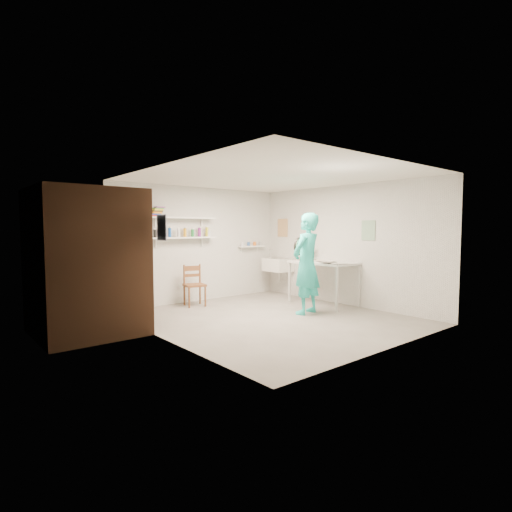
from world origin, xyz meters
TOP-DOWN VIEW (x-y plane):
  - floor at (0.00, 0.00)m, footprint 4.00×4.50m
  - ceiling at (0.00, 0.00)m, footprint 4.00×4.50m
  - wall_back at (0.00, 2.26)m, footprint 4.00×0.02m
  - wall_front at (0.00, -2.26)m, footprint 4.00×0.02m
  - wall_left at (-2.01, 0.00)m, footprint 0.02×4.50m
  - wall_right at (2.01, 0.00)m, footprint 0.02×4.50m
  - doorway_recess at (-1.99, 1.05)m, footprint 0.02×0.90m
  - corridor_box at (-2.70, 1.05)m, footprint 1.40×1.50m
  - door_lintel at (-1.97, 1.05)m, footprint 0.06×1.05m
  - door_jamb_near at (-1.97, 0.55)m, footprint 0.06×0.10m
  - door_jamb_far at (-1.97, 1.55)m, footprint 0.06×0.10m
  - shelf_lower at (-0.50, 2.13)m, footprint 1.50×0.22m
  - shelf_upper at (-0.50, 2.13)m, footprint 1.50×0.22m
  - ledge_shelf at (1.35, 2.17)m, footprint 0.70×0.14m
  - poster_left at (-1.99, 0.05)m, footprint 0.01×0.28m
  - poster_right_a at (1.99, 1.80)m, footprint 0.01×0.34m
  - poster_right_b at (1.99, -0.55)m, footprint 0.01×0.30m
  - belfast_sink at (1.75, 1.70)m, footprint 0.48×0.60m
  - man at (0.75, -0.11)m, footprint 0.73×0.56m
  - wall_clock at (0.79, 0.10)m, footprint 0.33×0.10m
  - wooden_chair at (-0.42, 1.79)m, footprint 0.46×0.45m
  - work_table at (1.64, 0.24)m, footprint 0.78×1.31m
  - desk_lamp at (1.86, 0.76)m, footprint 0.16×0.16m
  - spray_cans at (-0.50, 2.13)m, footprint 1.29×0.06m
  - book_stack at (-1.04, 2.13)m, footprint 0.30×0.14m
  - ledge_pots at (1.35, 2.17)m, footprint 0.48×0.07m
  - papers at (1.64, 0.24)m, footprint 0.30×0.22m

SIDE VIEW (x-z plane):
  - floor at x=0.00m, z-range -0.02..0.00m
  - wooden_chair at x=-0.42m, z-range 0.00..0.83m
  - work_table at x=1.64m, z-range 0.00..0.87m
  - belfast_sink at x=1.75m, z-range 0.55..0.85m
  - papers at x=1.64m, z-range 0.87..0.90m
  - man at x=0.75m, z-range 0.00..1.81m
  - doorway_recess at x=-1.99m, z-range 0.00..2.00m
  - door_jamb_near at x=-1.97m, z-range 0.00..2.00m
  - door_jamb_far at x=-1.97m, z-range 0.00..2.00m
  - corridor_box at x=-2.70m, z-range 0.00..2.10m
  - desk_lamp at x=1.86m, z-range 1.01..1.17m
  - ledge_shelf at x=1.35m, z-range 1.11..1.14m
  - ledge_pots at x=1.35m, z-range 1.14..1.22m
  - wall_back at x=0.00m, z-range 0.00..2.40m
  - wall_front at x=0.00m, z-range 0.00..2.40m
  - wall_left at x=-2.01m, z-range 0.00..2.40m
  - wall_right at x=2.01m, z-range 0.00..2.40m
  - wall_clock at x=0.79m, z-range 1.05..1.37m
  - shelf_lower at x=-0.50m, z-range 1.34..1.36m
  - spray_cans at x=-0.50m, z-range 1.36..1.53m
  - poster_right_b at x=1.99m, z-range 1.31..1.69m
  - poster_left at x=-1.99m, z-range 1.37..1.73m
  - poster_right_a at x=1.99m, z-range 1.34..1.76m
  - shelf_upper at x=-0.50m, z-range 1.74..1.76m
  - book_stack at x=-1.04m, z-range 1.77..1.96m
  - door_lintel at x=-1.97m, z-range 2.00..2.10m
  - ceiling at x=0.00m, z-range 2.40..2.42m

